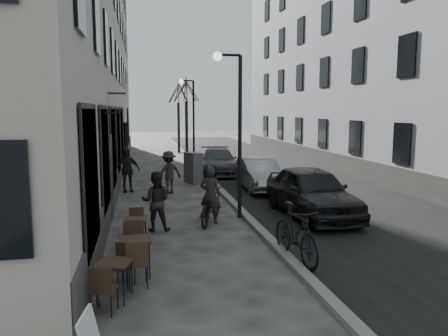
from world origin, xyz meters
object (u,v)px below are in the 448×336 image
object	(u,v)px
car_near	(312,192)
car_far	(219,161)
tree_near	(186,89)
pedestrian_far	(127,170)
streetlamp_far	(191,113)
pedestrian_mid	(169,172)
bicycle	(210,206)
moped	(296,233)
car_mid	(259,174)
pedestrian_near	(156,201)
bistro_set_b	(135,253)
streetlamp_near	(235,117)
bistro_set_c	(136,230)
tree_far	(178,93)
bistro_set_a	(114,276)
utility_cabinet	(193,168)

from	to	relation	value
car_near	car_far	size ratio (longest dim) A/B	1.02
tree_near	pedestrian_far	size ratio (longest dim) A/B	3.14
streetlamp_far	pedestrian_mid	xyz separation A→B (m)	(-1.76, -7.53, -2.30)
bicycle	moped	world-z (taller)	moped
streetlamp_far	car_mid	size ratio (longest dim) A/B	1.27
pedestrian_near	car_mid	xyz separation A→B (m)	(4.52, 5.63, -0.18)
tree_near	bistro_set_b	world-z (taller)	tree_near
streetlamp_near	pedestrian_near	world-z (taller)	streetlamp_near
bistro_set_c	moped	size ratio (longest dim) A/B	0.66
tree_far	bistro_set_a	distance (m)	26.97
streetlamp_near	pedestrian_mid	xyz separation A→B (m)	(-1.76, 4.47, -2.30)
utility_cabinet	car_far	size ratio (longest dim) A/B	0.31
tree_near	pedestrian_far	bearing A→B (deg)	-109.47
tree_far	utility_cabinet	distance (m)	14.79
tree_far	car_mid	distance (m)	16.97
bistro_set_b	pedestrian_mid	size ratio (longest dim) A/B	0.92
tree_far	pedestrian_near	bearing A→B (deg)	-96.55
tree_near	car_far	world-z (taller)	tree_near
streetlamp_near	bistro_set_c	distance (m)	4.69
pedestrian_far	streetlamp_far	bearing A→B (deg)	49.98
tree_near	car_near	distance (m)	15.87
car_far	utility_cabinet	bearing A→B (deg)	-116.79
bistro_set_a	bicycle	size ratio (longest dim) A/B	0.74
bicycle	tree_far	bearing A→B (deg)	-69.12
tree_near	pedestrian_near	size ratio (longest dim) A/B	3.38
bistro_set_a	car_near	bearing A→B (deg)	57.03
tree_near	bistro_set_a	xyz separation A→B (m)	(-3.42, -20.41, -4.23)
bistro_set_c	pedestrian_far	distance (m)	7.47
streetlamp_near	car_mid	world-z (taller)	streetlamp_near
pedestrian_near	pedestrian_far	xyz separation A→B (m)	(-0.97, 6.10, 0.06)
utility_cabinet	streetlamp_near	bearing A→B (deg)	-106.91
car_mid	car_far	distance (m)	4.87
streetlamp_near	streetlamp_far	bearing A→B (deg)	90.00
car_near	bistro_set_a	bearing A→B (deg)	-139.68
car_mid	tree_far	bearing A→B (deg)	97.06
tree_far	car_mid	bearing A→B (deg)	-83.07
car_mid	car_far	world-z (taller)	car_far
utility_cabinet	car_mid	xyz separation A→B (m)	(2.55, -2.13, -0.05)
car_mid	bicycle	bearing A→B (deg)	-119.44
bistro_set_a	bistro_set_b	distance (m)	1.15
tree_far	bistro_set_c	xyz separation A→B (m)	(-3.08, -23.34, -4.24)
bistro_set_a	car_far	world-z (taller)	car_far
pedestrian_near	bistro_set_c	bearing A→B (deg)	77.53
bistro_set_b	moped	bearing A→B (deg)	-0.24
tree_far	bistro_set_c	world-z (taller)	tree_far
bicycle	moped	bearing A→B (deg)	133.73
car_near	bistro_set_b	bearing A→B (deg)	-144.58
bicycle	car_far	size ratio (longest dim) A/B	0.44
car_far	pedestrian_mid	bearing A→B (deg)	-115.53
bistro_set_a	car_mid	bearing A→B (deg)	76.90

